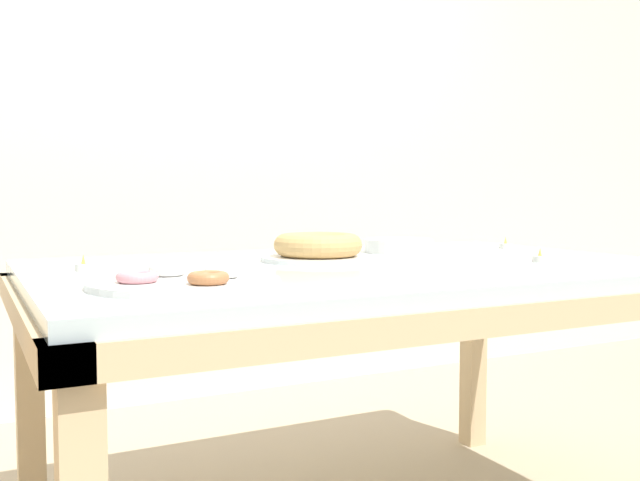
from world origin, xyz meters
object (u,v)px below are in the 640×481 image
(cake_chocolate_round, at_px, (318,248))
(plate_stack, at_px, (399,246))
(tealight_near_cakes, at_px, (540,258))
(tealight_left_edge, at_px, (83,266))
(tealight_right_edge, at_px, (506,245))
(pastry_platter, at_px, (184,281))

(cake_chocolate_round, bearing_deg, plate_stack, 20.96)
(tealight_near_cakes, relative_size, tealight_left_edge, 1.00)
(tealight_right_edge, relative_size, tealight_left_edge, 1.00)
(plate_stack, distance_m, tealight_near_cakes, 0.46)
(pastry_platter, relative_size, tealight_near_cakes, 9.38)
(pastry_platter, bearing_deg, tealight_right_edge, 20.43)
(pastry_platter, height_order, tealight_left_edge, pastry_platter)
(tealight_near_cakes, bearing_deg, tealight_left_edge, 163.68)
(tealight_left_edge, bearing_deg, pastry_platter, -70.80)
(pastry_platter, height_order, tealight_right_edge, pastry_platter)
(tealight_left_edge, bearing_deg, cake_chocolate_round, -2.57)
(plate_stack, relative_size, tealight_left_edge, 5.25)
(tealight_near_cakes, distance_m, tealight_left_edge, 1.15)
(cake_chocolate_round, relative_size, tealight_left_edge, 7.69)
(tealight_near_cakes, bearing_deg, pastry_platter, -176.80)
(cake_chocolate_round, distance_m, tealight_near_cakes, 0.59)
(cake_chocolate_round, relative_size, plate_stack, 1.46)
(plate_stack, height_order, tealight_right_edge, plate_stack)
(cake_chocolate_round, distance_m, plate_stack, 0.37)
(pastry_platter, xyz_separation_m, tealight_right_edge, (1.21, 0.45, -0.00))
(cake_chocolate_round, xyz_separation_m, plate_stack, (0.34, 0.13, -0.01))
(cake_chocolate_round, height_order, pastry_platter, cake_chocolate_round)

